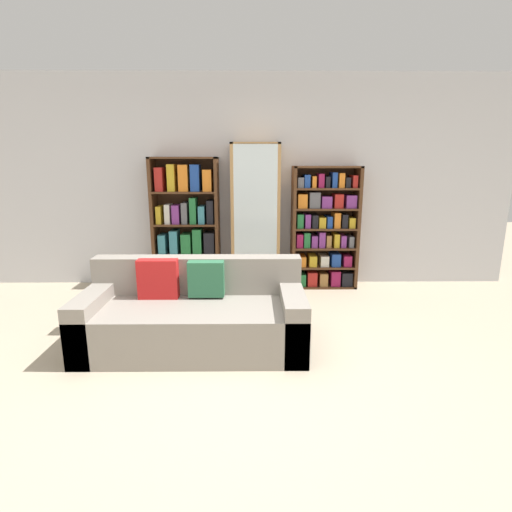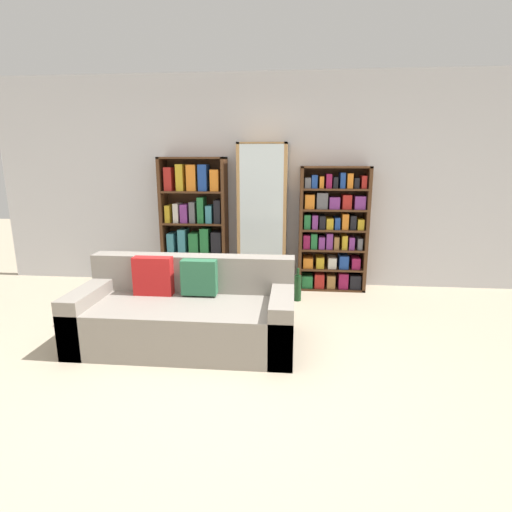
{
  "view_description": "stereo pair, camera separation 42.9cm",
  "coord_description": "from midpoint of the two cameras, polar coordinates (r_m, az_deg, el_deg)",
  "views": [
    {
      "loc": [
        0.07,
        -2.7,
        1.63
      ],
      "look_at": [
        0.11,
        1.48,
        0.63
      ],
      "focal_mm": 28.0,
      "sensor_mm": 36.0,
      "label": 1
    },
    {
      "loc": [
        0.5,
        -2.68,
        1.63
      ],
      "look_at": [
        0.11,
        1.48,
        0.63
      ],
      "focal_mm": 28.0,
      "sensor_mm": 36.0,
      "label": 2
    }
  ],
  "objects": [
    {
      "name": "ground_plane",
      "position": [
        3.16,
        -5.92,
        -17.66
      ],
      "size": [
        16.0,
        16.0,
        0.0
      ],
      "primitive_type": "plane",
      "color": "tan"
    },
    {
      "name": "wall_back",
      "position": [
        5.3,
        -3.67,
        10.42
      ],
      "size": [
        6.97,
        0.06,
        2.7
      ],
      "color": "silver",
      "rests_on": "ground"
    },
    {
      "name": "couch",
      "position": [
        3.68,
        -12.16,
        -8.48
      ],
      "size": [
        1.94,
        0.87,
        0.76
      ],
      "color": "gray",
      "rests_on": "ground"
    },
    {
      "name": "bookshelf_left",
      "position": [
        5.25,
        -12.12,
        4.16
      ],
      "size": [
        0.85,
        0.32,
        1.67
      ],
      "color": "#4C2D19",
      "rests_on": "ground"
    },
    {
      "name": "display_cabinet",
      "position": [
        5.11,
        -2.5,
        5.47
      ],
      "size": [
        0.61,
        0.36,
        1.85
      ],
      "color": "#AD7F4C",
      "rests_on": "ground"
    },
    {
      "name": "bookshelf_right",
      "position": [
        5.2,
        7.39,
        3.71
      ],
      "size": [
        0.85,
        0.32,
        1.56
      ],
      "color": "#4C2D19",
      "rests_on": "ground"
    },
    {
      "name": "wine_bottle",
      "position": [
        4.8,
        2.91,
        -4.36
      ],
      "size": [
        0.09,
        0.09,
        0.4
      ],
      "color": "#143819",
      "rests_on": "ground"
    }
  ]
}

